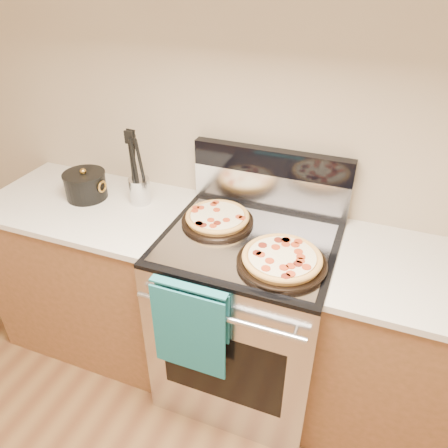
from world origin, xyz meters
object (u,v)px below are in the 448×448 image
(range_body, at_px, (246,317))
(utensil_crock, at_px, (140,191))
(saucepan, at_px, (86,186))
(pepperoni_pizza_front, at_px, (282,260))
(pepperoni_pizza_back, at_px, (217,218))

(range_body, height_order, utensil_crock, utensil_crock)
(range_body, height_order, saucepan, saucepan)
(pepperoni_pizza_front, relative_size, saucepan, 1.74)
(pepperoni_pizza_back, bearing_deg, pepperoni_pizza_front, -29.20)
(pepperoni_pizza_back, height_order, saucepan, saucepan)
(pepperoni_pizza_back, bearing_deg, utensil_crock, 172.05)
(range_body, distance_m, utensil_crock, 0.82)
(pepperoni_pizza_back, xyz_separation_m, utensil_crock, (-0.44, 0.06, 0.03))
(pepperoni_pizza_back, distance_m, utensil_crock, 0.45)
(range_body, distance_m, pepperoni_pizza_front, 0.55)
(range_body, xyz_separation_m, pepperoni_pizza_front, (0.18, -0.13, 0.50))
(range_body, relative_size, utensil_crock, 6.88)
(range_body, height_order, pepperoni_pizza_front, pepperoni_pizza_front)
(pepperoni_pizza_front, bearing_deg, saucepan, 169.18)
(range_body, xyz_separation_m, pepperoni_pizza_back, (-0.18, 0.07, 0.50))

